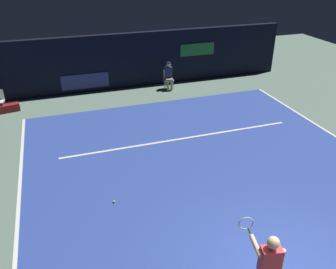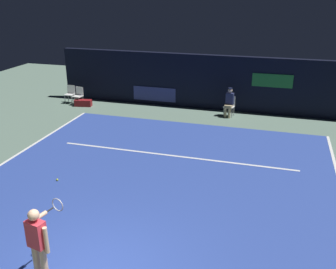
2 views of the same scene
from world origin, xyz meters
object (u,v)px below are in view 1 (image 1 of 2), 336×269
Objects in this scene: tennis_ball at (114,202)px; equipment_bag at (9,108)px; tennis_player at (268,268)px; line_judge_on_chair at (169,75)px.

tennis_ball is 0.08× the size of equipment_bag.
tennis_player is 25.44× the size of tennis_ball.
tennis_ball is (-2.09, 3.91, -0.94)m from tennis_player.
equipment_bag is (-7.18, -0.42, -0.53)m from line_judge_on_chair.
line_judge_on_chair is 8.85m from tennis_ball.
line_judge_on_chair reaches higher than equipment_bag.
tennis_ball is at bearing 118.10° from tennis_player.
tennis_player is 1.31× the size of line_judge_on_chair.
equipment_bag is (-3.01, 7.35, 0.11)m from tennis_ball.
tennis_player reaches higher than equipment_bag.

